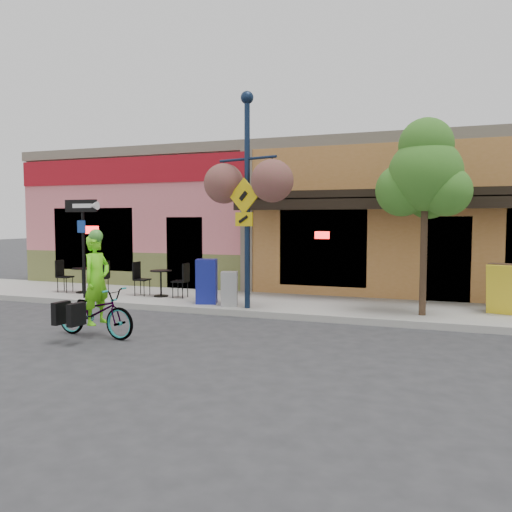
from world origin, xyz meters
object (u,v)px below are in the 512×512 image
at_px(lamp_post, 247,201).
at_px(newspaper_box_grey, 229,289).
at_px(building, 313,219).
at_px(cyclist_rider, 97,293).
at_px(one_way_sign, 84,249).
at_px(newspaper_box_blue, 207,281).
at_px(street_tree, 424,216).
at_px(bicycle, 95,312).

bearing_deg(lamp_post, newspaper_box_grey, -179.55).
bearing_deg(newspaper_box_grey, building, 68.01).
xyz_separation_m(cyclist_rider, one_way_sign, (-2.76, 3.10, 0.61)).
xyz_separation_m(newspaper_box_blue, newspaper_box_grey, (0.67, -0.15, -0.14)).
bearing_deg(street_tree, lamp_post, -173.61).
height_order(cyclist_rider, street_tree, street_tree).
bearing_deg(building, street_tree, -58.23).
height_order(bicycle, one_way_sign, one_way_sign).
bearing_deg(street_tree, newspaper_box_blue, -178.37).
bearing_deg(bicycle, cyclist_rider, -84.12).
relative_size(bicycle, newspaper_box_grey, 2.18).
distance_m(newspaper_box_blue, street_tree, 5.31).
bearing_deg(one_way_sign, cyclist_rider, -48.54).
xyz_separation_m(one_way_sign, newspaper_box_blue, (3.43, 0.28, -0.75)).
bearing_deg(lamp_post, building, 105.67).
bearing_deg(newspaper_box_grey, newspaper_box_blue, 150.20).
distance_m(building, newspaper_box_grey, 6.75).
xyz_separation_m(newspaper_box_blue, street_tree, (5.06, 0.14, 1.58)).
xyz_separation_m(bicycle, street_tree, (5.78, 3.52, 1.81)).
bearing_deg(one_way_sign, street_tree, 2.68).
bearing_deg(lamp_post, bicycle, -105.72).
xyz_separation_m(bicycle, one_way_sign, (-2.71, 3.10, 0.97)).
relative_size(building, newspaper_box_grey, 22.17).
xyz_separation_m(lamp_post, newspaper_box_blue, (-1.18, 0.29, -1.95)).
bearing_deg(street_tree, cyclist_rider, -148.42).
bearing_deg(bicycle, newspaper_box_grey, -17.42).
distance_m(bicycle, street_tree, 7.01).
xyz_separation_m(building, street_tree, (3.85, -6.22, 0.03)).
bearing_deg(street_tree, one_way_sign, -177.14).
bearing_deg(lamp_post, cyclist_rider, -105.05).
height_order(building, newspaper_box_blue, building).
height_order(building, lamp_post, lamp_post).
relative_size(bicycle, cyclist_rider, 1.07).
height_order(bicycle, street_tree, street_tree).
bearing_deg(cyclist_rider, building, -5.04).
distance_m(cyclist_rider, one_way_sign, 4.19).
bearing_deg(building, bicycle, -101.21).
bearing_deg(newspaper_box_blue, newspaper_box_grey, -29.92).
relative_size(building, bicycle, 10.15).
xyz_separation_m(lamp_post, one_way_sign, (-4.61, 0.01, -1.20)).
relative_size(building, lamp_post, 3.64).
xyz_separation_m(building, lamp_post, (-0.03, -6.66, 0.40)).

